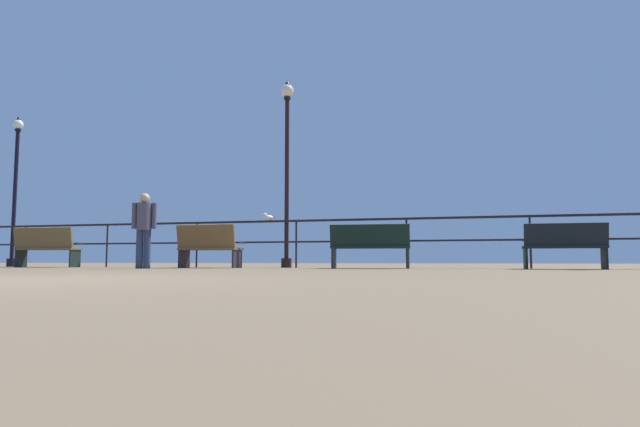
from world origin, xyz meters
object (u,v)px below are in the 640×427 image
bench_far_right (565,244)px  lamppost_left (15,185)px  lamppost_center (287,157)px  person_by_bench (144,225)px  bench_near_right (370,244)px  seagull_on_rail (268,217)px  bench_far_left (46,245)px  bench_near_left (208,246)px

bench_far_right → lamppost_left: 13.94m
lamppost_center → person_by_bench: size_ratio=2.88×
bench_far_right → lamppost_center: bearing=171.0°
bench_near_right → lamppost_center: size_ratio=0.37×
person_by_bench → seagull_on_rail: bearing=46.8°
bench_far_right → bench_far_left: bearing=-180.0°
bench_far_left → bench_far_right: size_ratio=1.11×
bench_near_right → person_by_bench: (-4.51, -1.30, 0.40)m
seagull_on_rail → bench_near_left: bearing=-145.4°
bench_near_right → lamppost_left: bearing=174.7°
bench_far_right → lamppost_center: size_ratio=0.33×
bench_far_right → person_by_bench: size_ratio=0.95×
lamppost_left → bench_far_right: bearing=-3.9°
bench_near_left → person_by_bench: 1.58m
bench_near_left → lamppost_left: size_ratio=0.34×
bench_far_left → lamppost_left: (-1.95, 0.94, 1.70)m
person_by_bench → bench_near_right: bearing=16.1°
bench_near_right → person_by_bench: 4.71m
bench_near_left → bench_near_right: 3.69m
bench_near_left → lamppost_left: (-6.37, 0.95, 1.74)m
bench_far_right → bench_near_left: bearing=-179.9°
bench_far_left → lamppost_center: size_ratio=0.37×
lamppost_center → person_by_bench: lamppost_center is taller
bench_near_left → seagull_on_rail: (1.14, 0.78, 0.68)m
bench_far_left → person_by_bench: bearing=-19.9°
lamppost_center → bench_far_left: bearing=-171.0°
bench_near_left → bench_far_right: size_ratio=0.95×
bench_near_right → lamppost_center: bearing=156.4°
lamppost_center → seagull_on_rail: size_ratio=15.25×
bench_near_left → lamppost_left: 6.67m
bench_near_left → person_by_bench: (-0.82, -1.30, 0.39)m
person_by_bench → lamppost_left: bearing=158.0°
lamppost_center → bench_near_left: bearing=-148.3°
bench_far_left → bench_near_right: 8.12m
bench_far_left → person_by_bench: person_by_bench is taller
bench_far_left → lamppost_center: bearing=9.0°
lamppost_center → bench_far_right: bearing=-9.0°
lamppost_center → person_by_bench: bearing=-136.3°
bench_near_right → bench_far_right: size_ratio=1.13×
bench_near_left → seagull_on_rail: size_ratio=4.77×
bench_far_left → person_by_bench: (3.61, -1.31, 0.35)m
bench_near_left → lamppost_left: bearing=171.5°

